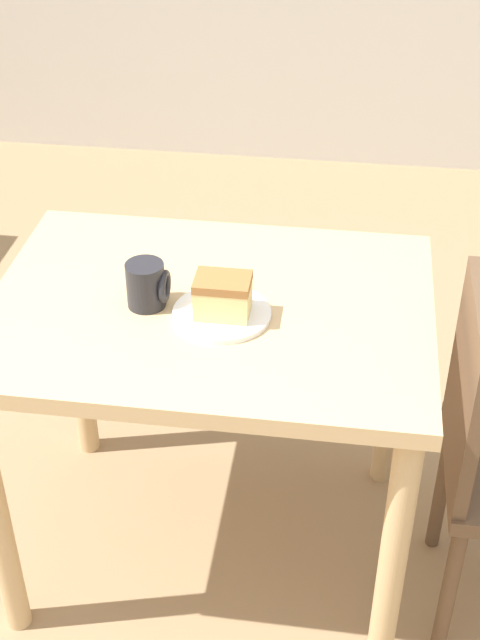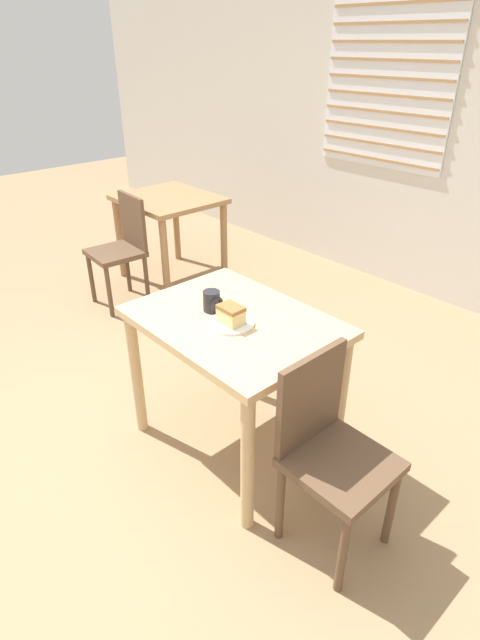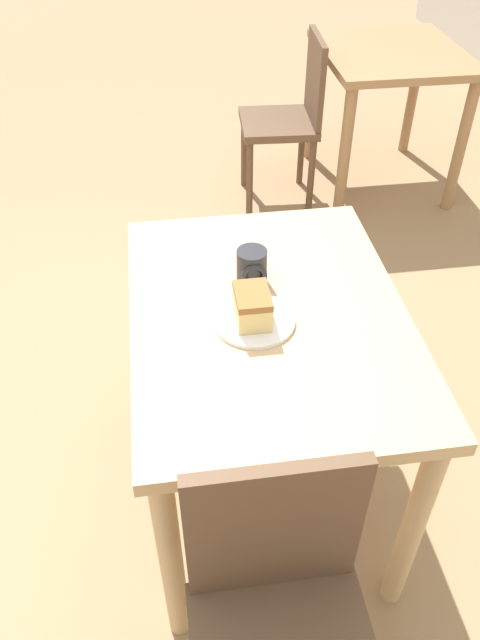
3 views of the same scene
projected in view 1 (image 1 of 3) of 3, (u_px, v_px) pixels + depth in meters
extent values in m
cube|color=tan|center=(210.00, 311.00, 1.96)|extent=(0.97, 0.73, 0.04)
cylinder|color=tan|center=(393.00, 561.00, 1.88)|extent=(0.06, 0.06, 0.74)
cylinder|color=tan|center=(77.00, 349.00, 2.49)|extent=(0.06, 0.06, 0.74)
cylinder|color=tan|center=(393.00, 377.00, 2.39)|extent=(0.06, 0.06, 0.74)
cylinder|color=brown|center=(449.00, 592.00, 2.00)|extent=(0.04, 0.04, 0.43)
cylinder|color=brown|center=(442.00, 486.00, 2.27)|extent=(0.04, 0.04, 0.43)
cube|color=brown|center=(467.00, 386.00, 1.87)|extent=(0.03, 0.37, 0.42)
cylinder|color=white|center=(222.00, 313.00, 1.90)|extent=(0.21, 0.21, 0.01)
cube|color=#E0C67F|center=(223.00, 300.00, 1.88)|extent=(0.12, 0.08, 0.07)
cube|color=#936033|center=(223.00, 282.00, 1.85)|extent=(0.12, 0.09, 0.02)
cylinder|color=#232328|center=(146.00, 285.00, 1.91)|extent=(0.08, 0.08, 0.10)
torus|color=#232328|center=(165.00, 286.00, 1.91)|extent=(0.02, 0.07, 0.07)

